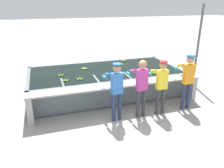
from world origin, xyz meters
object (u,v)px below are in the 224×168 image
Objects in this scene: banana_bunch_ledge_0 at (183,76)px; worker_3 at (188,77)px; banana_bunch_floating_5 at (121,64)px; banana_bunch_floating_7 at (124,61)px; banana_bunch_floating_6 at (80,79)px; worker_0 at (116,86)px; banana_bunch_floating_3 at (164,65)px; banana_bunch_floating_1 at (84,68)px; support_post_right at (198,47)px; banana_bunch_floating_2 at (155,73)px; banana_bunch_floating_0 at (60,75)px; knife_0 at (163,80)px; banana_bunch_floating_4 at (66,81)px; worker_1 at (141,83)px; worker_2 at (161,82)px.

worker_3 is at bearing -115.34° from banana_bunch_ledge_0.
banana_bunch_floating_7 is at bearing 57.24° from banana_bunch_floating_5.
banana_bunch_floating_6 is (-1.89, -1.20, 0.00)m from banana_bunch_floating_5.
worker_3 is at bearing -63.98° from banana_bunch_floating_5.
worker_0 is 2.35m from worker_3.
banana_bunch_floating_7 is (-1.25, 1.14, -0.00)m from banana_bunch_floating_3.
banana_bunch_floating_6 is (-0.38, -1.11, 0.00)m from banana_bunch_floating_1.
support_post_right is (2.88, -0.90, 0.70)m from banana_bunch_floating_5.
worker_0 is 6.97× the size of banana_bunch_ledge_0.
banana_bunch_floating_1 is 1.00× the size of banana_bunch_floating_2.
banana_bunch_ledge_0 is (3.97, -1.38, 0.00)m from banana_bunch_floating_0.
banana_bunch_floating_2 and banana_bunch_floating_7 have the same top height.
banana_bunch_floating_0 reaches higher than knife_0.
worker_3 is 3.85m from banana_bunch_floating_4.
banana_bunch_floating_0 is 0.98× the size of banana_bunch_floating_2.
worker_1 is 1.13m from knife_0.
knife_0 is at bearing 142.87° from worker_3.
worker_1 is at bearing -162.56° from banana_bunch_ledge_0.
worker_3 reaches higher than banana_bunch_floating_6.
banana_bunch_floating_7 is (1.43, 3.11, -0.15)m from worker_0.
banana_bunch_floating_2 is (1.87, 1.16, -0.15)m from worker_0.
worker_2 is 3.15m from banana_bunch_floating_7.
banana_bunch_floating_1 is 2.98m from knife_0.
knife_0 is at bearing -20.06° from banana_bunch_floating_6.
banana_bunch_floating_2 is 1.62m from banana_bunch_floating_5.
banana_bunch_floating_2 is 1.14× the size of banana_bunch_ledge_0.
banana_bunch_floating_4 is at bearing 176.63° from banana_bunch_floating_2.
support_post_right reaches higher than banana_bunch_floating_6.
worker_0 is 1.02× the size of worker_2.
banana_bunch_floating_2 is (0.46, 1.20, -0.12)m from worker_2.
worker_3 is at bearing -133.98° from support_post_right.
worker_2 is 6.05× the size of banana_bunch_floating_0.
support_post_right is (5.33, -0.26, 0.70)m from banana_bunch_floating_0.
banana_bunch_floating_4 is at bearing -146.66° from banana_bunch_floating_7.
banana_bunch_floating_5 is (2.34, 1.24, -0.00)m from banana_bunch_floating_4.
support_post_right reaches higher than worker_2.
banana_bunch_floating_0 is 0.79× the size of knife_0.
worker_3 is (0.94, 0.04, 0.06)m from worker_2.
worker_3 is at bearing 0.11° from worker_0.
support_post_right is at bearing -12.63° from banana_bunch_floating_3.
worker_1 is at bearing -133.12° from banana_bunch_floating_2.
banana_bunch_floating_3 is (4.04, 0.03, 0.00)m from banana_bunch_floating_0.
worker_2 is 6.27× the size of banana_bunch_floating_4.
worker_0 is 1.40m from worker_2.
support_post_right reaches higher than banana_bunch_floating_4.
worker_0 is at bearing -46.91° from banana_bunch_floating_4.
banana_bunch_floating_7 is (0.68, 3.14, -0.17)m from worker_1.
banana_bunch_floating_7 is (2.22, 1.73, -0.00)m from banana_bunch_floating_6.
worker_2 is at bearing -35.56° from banana_bunch_floating_0.
banana_bunch_floating_6 is at bearing 175.21° from banana_bunch_floating_2.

